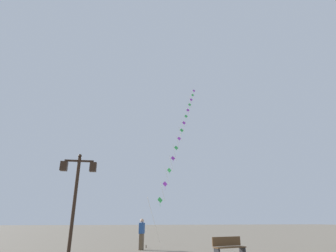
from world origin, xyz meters
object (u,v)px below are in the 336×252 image
at_px(twin_lantern_lamp_post, 77,184).
at_px(kite_flyer, 142,233).
at_px(park_bench, 229,247).
at_px(kite_train, 181,131).

distance_m(twin_lantern_lamp_post, kite_flyer, 6.20).
xyz_separation_m(twin_lantern_lamp_post, kite_flyer, (3.23, 4.84, -2.15)).
distance_m(kite_flyer, park_bench, 5.53).
xyz_separation_m(kite_train, kite_flyer, (-4.88, -10.17, -10.08)).
xyz_separation_m(twin_lantern_lamp_post, kite_train, (8.11, 15.01, 7.92)).
bearing_deg(kite_flyer, twin_lantern_lamp_post, 171.99).
relative_size(kite_train, kite_flyer, 12.15).
xyz_separation_m(kite_flyer, park_bench, (3.74, -4.05, -0.45)).
bearing_deg(twin_lantern_lamp_post, park_bench, 6.50).
distance_m(twin_lantern_lamp_post, kite_train, 18.81).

